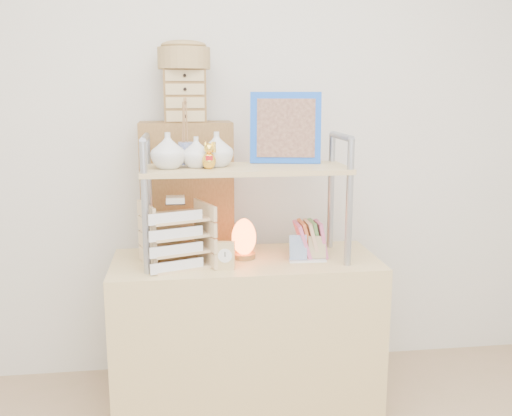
# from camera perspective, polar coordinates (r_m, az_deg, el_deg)

# --- Properties ---
(room_shell) EXTENTS (3.42, 3.41, 2.61)m
(room_shell) POSITION_cam_1_polar(r_m,az_deg,el_deg) (1.70, 2.18, 18.33)
(room_shell) COLOR silver
(room_shell) RESTS_ON ground
(desk) EXTENTS (1.20, 0.50, 0.75)m
(desk) POSITION_cam_1_polar(r_m,az_deg,el_deg) (2.72, -1.00, -12.71)
(desk) COLOR tan
(desk) RESTS_ON ground
(cabinet) EXTENTS (0.45, 0.24, 1.35)m
(cabinet) POSITION_cam_1_polar(r_m,az_deg,el_deg) (2.95, -6.74, -4.64)
(cabinet) COLOR brown
(cabinet) RESTS_ON ground
(hutch) EXTENTS (0.90, 0.34, 0.74)m
(hutch) POSITION_cam_1_polar(r_m,az_deg,el_deg) (2.51, -2.30, 4.31)
(hutch) COLOR #989CA5
(hutch) RESTS_ON desk
(letter_tray) EXTENTS (0.31, 0.31, 0.31)m
(letter_tray) POSITION_cam_1_polar(r_m,az_deg,el_deg) (2.49, -7.95, -3.03)
(letter_tray) COLOR tan
(letter_tray) RESTS_ON desk
(salt_lamp) EXTENTS (0.12, 0.11, 0.18)m
(salt_lamp) POSITION_cam_1_polar(r_m,az_deg,el_deg) (2.58, -1.23, -3.03)
(salt_lamp) COLOR brown
(salt_lamp) RESTS_ON desk
(desk_clock) EXTENTS (0.09, 0.05, 0.12)m
(desk_clock) POSITION_cam_1_polar(r_m,az_deg,el_deg) (2.43, -3.16, -4.78)
(desk_clock) COLOR tan
(desk_clock) RESTS_ON desk
(postcard_stand) EXTENTS (0.17, 0.05, 0.12)m
(postcard_stand) POSITION_cam_1_polar(r_m,az_deg,el_deg) (2.56, 5.15, -4.57)
(postcard_stand) COLOR white
(postcard_stand) RESTS_ON desk
(drawer_chest) EXTENTS (0.20, 0.16, 0.25)m
(drawer_chest) POSITION_cam_1_polar(r_m,az_deg,el_deg) (2.82, -7.12, 11.07)
(drawer_chest) COLOR brown
(drawer_chest) RESTS_ON cabinet
(woven_basket) EXTENTS (0.25, 0.25, 0.10)m
(woven_basket) POSITION_cam_1_polar(r_m,az_deg,el_deg) (2.82, -7.22, 14.62)
(woven_basket) COLOR olive
(woven_basket) RESTS_ON drawer_chest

